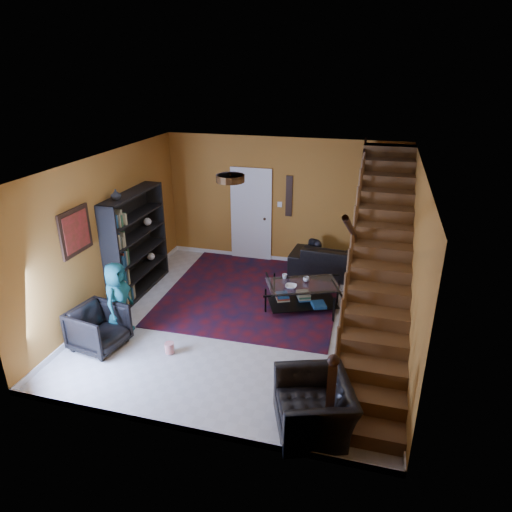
# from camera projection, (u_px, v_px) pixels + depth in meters

# --- Properties ---
(floor) EXTENTS (5.50, 5.50, 0.00)m
(floor) POSITION_uv_depth(u_px,v_px,m) (248.00, 321.00, 8.07)
(floor) COLOR beige
(floor) RESTS_ON ground
(room) EXTENTS (5.50, 5.50, 5.50)m
(room) POSITION_uv_depth(u_px,v_px,m) (205.00, 278.00, 9.56)
(room) COLOR #A76825
(room) RESTS_ON ground
(staircase) EXTENTS (0.95, 5.02, 3.18)m
(staircase) POSITION_uv_depth(u_px,v_px,m) (379.00, 261.00, 7.01)
(staircase) COLOR brown
(staircase) RESTS_ON floor
(bookshelf) EXTENTS (0.35, 1.80, 2.00)m
(bookshelf) POSITION_uv_depth(u_px,v_px,m) (137.00, 245.00, 8.81)
(bookshelf) COLOR black
(bookshelf) RESTS_ON floor
(door) EXTENTS (0.82, 0.05, 2.05)m
(door) POSITION_uv_depth(u_px,v_px,m) (251.00, 216.00, 10.26)
(door) COLOR silver
(door) RESTS_ON floor
(framed_picture) EXTENTS (0.04, 0.74, 0.74)m
(framed_picture) POSITION_uv_depth(u_px,v_px,m) (75.00, 231.00, 7.21)
(framed_picture) COLOR maroon
(framed_picture) RESTS_ON room
(wall_hanging) EXTENTS (0.14, 0.03, 0.90)m
(wall_hanging) POSITION_uv_depth(u_px,v_px,m) (289.00, 196.00, 9.86)
(wall_hanging) COLOR black
(wall_hanging) RESTS_ON room
(ceiling_fixture) EXTENTS (0.40, 0.40, 0.10)m
(ceiling_fixture) POSITION_uv_depth(u_px,v_px,m) (230.00, 178.00, 6.29)
(ceiling_fixture) COLOR #3F2814
(ceiling_fixture) RESTS_ON room
(rug) EXTENTS (3.38, 3.84, 0.02)m
(rug) POSITION_uv_depth(u_px,v_px,m) (255.00, 289.00, 9.18)
(rug) COLOR #4D0D13
(rug) RESTS_ON floor
(sofa) EXTENTS (2.37, 1.07, 0.67)m
(sofa) POSITION_uv_depth(u_px,v_px,m) (346.00, 262.00, 9.63)
(sofa) COLOR black
(sofa) RESTS_ON floor
(armchair_left) EXTENTS (0.88, 0.87, 0.70)m
(armchair_left) POSITION_uv_depth(u_px,v_px,m) (99.00, 328.00, 7.20)
(armchair_left) COLOR black
(armchair_left) RESTS_ON floor
(armchair_right) EXTENTS (1.18, 1.26, 0.66)m
(armchair_right) POSITION_uv_depth(u_px,v_px,m) (314.00, 406.00, 5.58)
(armchair_right) COLOR black
(armchair_right) RESTS_ON floor
(person_adult_a) EXTENTS (0.44, 0.29, 1.20)m
(person_adult_a) POSITION_uv_depth(u_px,v_px,m) (316.00, 266.00, 9.90)
(person_adult_a) COLOR black
(person_adult_a) RESTS_ON sofa
(person_adult_b) EXTENTS (0.60, 0.47, 1.22)m
(person_adult_b) POSITION_uv_depth(u_px,v_px,m) (311.00, 265.00, 9.92)
(person_adult_b) COLOR black
(person_adult_b) RESTS_ON sofa
(person_child) EXTENTS (0.44, 0.64, 1.28)m
(person_child) POSITION_uv_depth(u_px,v_px,m) (118.00, 299.00, 7.47)
(person_child) COLOR #18565E
(person_child) RESTS_ON armchair_left
(coffee_table) EXTENTS (1.48, 1.20, 0.49)m
(coffee_table) POSITION_uv_depth(u_px,v_px,m) (302.00, 294.00, 8.38)
(coffee_table) COLOR black
(coffee_table) RESTS_ON floor
(cup_a) EXTENTS (0.14, 0.14, 0.09)m
(cup_a) POSITION_uv_depth(u_px,v_px,m) (306.00, 279.00, 8.39)
(cup_a) COLOR #999999
(cup_a) RESTS_ON coffee_table
(cup_b) EXTENTS (0.10, 0.10, 0.09)m
(cup_b) POSITION_uv_depth(u_px,v_px,m) (285.00, 276.00, 8.50)
(cup_b) COLOR #999999
(cup_b) RESTS_ON coffee_table
(bowl) EXTENTS (0.21, 0.21, 0.05)m
(bowl) POSITION_uv_depth(u_px,v_px,m) (291.00, 287.00, 8.16)
(bowl) COLOR #999999
(bowl) RESTS_ON coffee_table
(vase) EXTENTS (0.18, 0.18, 0.19)m
(vase) POSITION_uv_depth(u_px,v_px,m) (116.00, 195.00, 7.92)
(vase) COLOR #999999
(vase) RESTS_ON bookshelf
(popcorn_bucket) EXTENTS (0.17, 0.17, 0.17)m
(popcorn_bucket) POSITION_uv_depth(u_px,v_px,m) (170.00, 348.00, 7.12)
(popcorn_bucket) COLOR red
(popcorn_bucket) RESTS_ON rug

